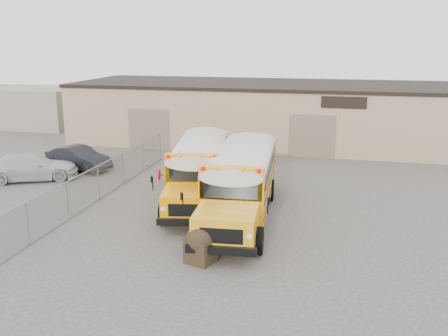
% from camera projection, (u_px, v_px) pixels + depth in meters
% --- Properties ---
extents(ground, '(120.00, 120.00, 0.00)m').
position_uv_depth(ground, '(194.00, 231.00, 21.54)').
color(ground, '#464341').
rests_on(ground, ground).
extents(warehouse, '(30.20, 10.20, 4.67)m').
position_uv_depth(warehouse, '(266.00, 112.00, 39.77)').
color(warehouse, tan).
rests_on(warehouse, ground).
extents(chainlink_fence, '(0.07, 18.07, 1.81)m').
position_uv_depth(chainlink_fence, '(98.00, 183.00, 25.48)').
color(chainlink_fence, gray).
rests_on(chainlink_fence, ground).
extents(distant_building_left, '(8.00, 6.00, 3.60)m').
position_uv_depth(distant_building_left, '(37.00, 107.00, 46.73)').
color(distant_building_left, gray).
rests_on(distant_building_left, ground).
extents(school_bus_left, '(4.29, 10.53, 3.00)m').
position_uv_depth(school_bus_left, '(209.00, 140.00, 31.84)').
color(school_bus_left, '#FF9C00').
rests_on(school_bus_left, ground).
extents(school_bus_right, '(3.48, 10.91, 3.14)m').
position_uv_depth(school_bus_right, '(255.00, 147.00, 29.41)').
color(school_bus_right, '#FFAB16').
rests_on(school_bus_right, ground).
extents(tarp_bundle, '(1.22, 1.16, 1.47)m').
position_uv_depth(tarp_bundle, '(200.00, 243.00, 18.33)').
color(tarp_bundle, black).
rests_on(tarp_bundle, ground).
extents(car_white, '(5.72, 4.34, 1.54)m').
position_uv_depth(car_white, '(31.00, 167.00, 29.13)').
color(car_white, beige).
rests_on(car_white, ground).
extents(car_dark, '(4.74, 2.83, 1.47)m').
position_uv_depth(car_dark, '(78.00, 158.00, 31.42)').
color(car_dark, black).
rests_on(car_dark, ground).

